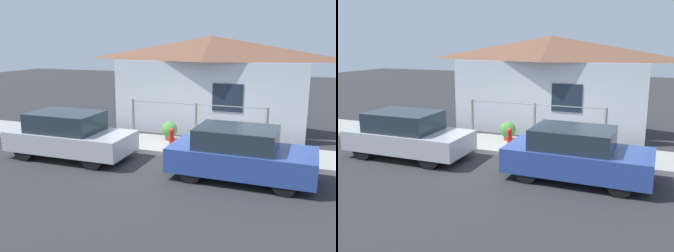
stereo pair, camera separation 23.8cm
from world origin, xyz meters
TOP-DOWN VIEW (x-y plane):
  - ground_plane at (0.00, 0.00)m, footprint 60.00×60.00m
  - sidewalk at (0.00, 0.98)m, footprint 24.00×1.96m
  - house at (0.00, 3.68)m, footprint 7.63×2.23m
  - fence at (0.00, 1.81)m, footprint 4.90×0.10m
  - car_left at (-3.12, -1.14)m, footprint 3.79×1.71m
  - car_right at (2.07, -1.14)m, footprint 3.69×1.73m
  - fire_hydrant at (-0.35, 0.37)m, footprint 0.35×0.16m
  - potted_plant_near_hydrant at (-0.83, 1.43)m, footprint 0.55×0.55m

SIDE VIEW (x-z plane):
  - ground_plane at x=0.00m, z-range 0.00..0.00m
  - sidewalk at x=0.00m, z-range 0.00..0.14m
  - potted_plant_near_hydrant at x=-0.83m, z-range 0.16..0.80m
  - fire_hydrant at x=-0.35m, z-range 0.15..0.83m
  - car_right at x=2.07m, z-range -0.01..1.35m
  - car_left at x=-3.12m, z-range 0.00..1.41m
  - fence at x=0.00m, z-range 0.20..1.49m
  - house at x=0.00m, z-range 1.14..4.84m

